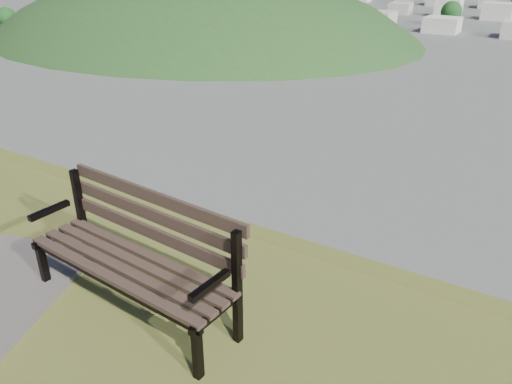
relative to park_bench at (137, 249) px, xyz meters
The scene contains 2 objects.
park_bench is the anchor object (origin of this frame).
green_wooded_hill 182.17m from the park_bench, 127.49° to the left, with size 180.86×144.68×90.43m.
Camera 1 is at (2.12, 0.12, 27.78)m, focal length 35.00 mm.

